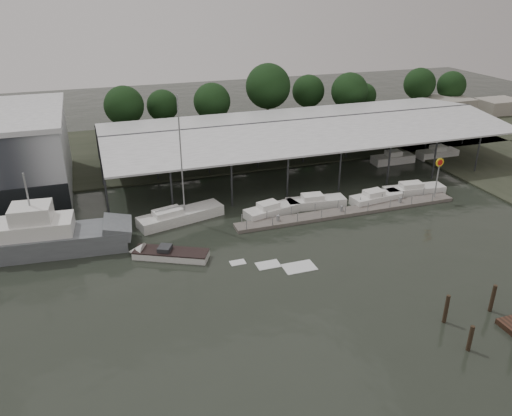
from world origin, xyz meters
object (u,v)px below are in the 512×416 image
object	(u,v)px
white_sailboat	(180,216)
speedboat_underway	(165,254)
shell_fuel_sign	(438,171)
grey_trawler	(47,237)

from	to	relation	value
white_sailboat	speedboat_underway	size ratio (longest dim) A/B	0.82
shell_fuel_sign	grey_trawler	bearing A→B (deg)	177.97
shell_fuel_sign	white_sailboat	xyz separation A→B (m)	(-31.40, 4.27, -3.26)
speedboat_underway	white_sailboat	bearing A→B (deg)	-84.18
shell_fuel_sign	white_sailboat	world-z (taller)	white_sailboat
grey_trawler	speedboat_underway	size ratio (longest dim) A/B	0.94
shell_fuel_sign	grey_trawler	world-z (taller)	grey_trawler
shell_fuel_sign	speedboat_underway	xyz separation A→B (m)	(-34.38, -3.45, -3.53)
speedboat_underway	grey_trawler	bearing A→B (deg)	2.02
shell_fuel_sign	grey_trawler	distance (m)	45.34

